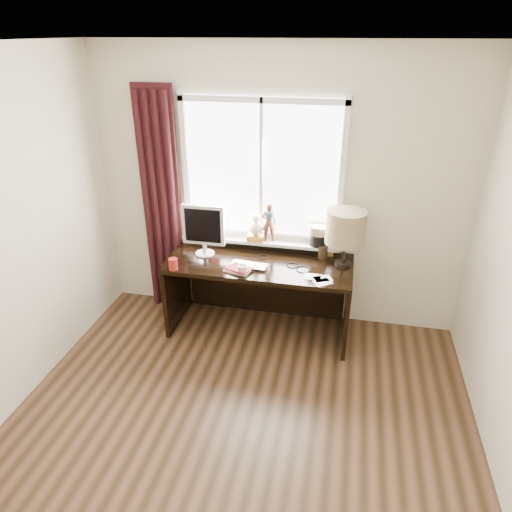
% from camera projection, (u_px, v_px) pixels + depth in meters
% --- Properties ---
extents(floor, '(3.50, 4.00, 0.00)m').
position_uv_depth(floor, '(225.00, 470.00, 3.07)').
color(floor, brown).
rests_on(floor, ground).
extents(ceiling, '(3.50, 4.00, 0.00)m').
position_uv_depth(ceiling, '(206.00, 46.00, 1.91)').
color(ceiling, white).
rests_on(ceiling, wall_back).
extents(wall_back, '(3.50, 0.00, 2.60)m').
position_uv_depth(wall_back, '(278.00, 193.00, 4.24)').
color(wall_back, beige).
rests_on(wall_back, ground).
extents(laptop, '(0.34, 0.23, 0.03)m').
position_uv_depth(laptop, '(249.00, 266.00, 4.09)').
color(laptop, silver).
rests_on(laptop, desk).
extents(mug, '(0.12, 0.12, 0.09)m').
position_uv_depth(mug, '(242.00, 269.00, 3.96)').
color(mug, white).
rests_on(mug, desk).
extents(red_cup, '(0.08, 0.08, 0.11)m').
position_uv_depth(red_cup, '(173.00, 264.00, 4.03)').
color(red_cup, maroon).
rests_on(red_cup, desk).
extents(window, '(1.52, 0.21, 1.40)m').
position_uv_depth(window, '(263.00, 193.00, 4.22)').
color(window, white).
rests_on(window, ground).
extents(curtain, '(0.38, 0.09, 2.25)m').
position_uv_depth(curtain, '(162.00, 206.00, 4.45)').
color(curtain, black).
rests_on(curtain, floor).
extents(desk, '(1.70, 0.70, 0.75)m').
position_uv_depth(desk, '(261.00, 280.00, 4.38)').
color(desk, black).
rests_on(desk, floor).
extents(monitor, '(0.40, 0.18, 0.49)m').
position_uv_depth(monitor, '(203.00, 227.00, 4.20)').
color(monitor, beige).
rests_on(monitor, desk).
extents(notebook_stack, '(0.26, 0.22, 0.03)m').
position_uv_depth(notebook_stack, '(239.00, 269.00, 4.03)').
color(notebook_stack, beige).
rests_on(notebook_stack, desk).
extents(brush_holder, '(0.09, 0.09, 0.25)m').
position_uv_depth(brush_holder, '(323.00, 252.00, 4.23)').
color(brush_holder, black).
rests_on(brush_holder, desk).
extents(icon_frame, '(0.10, 0.03, 0.13)m').
position_uv_depth(icon_frame, '(328.00, 250.00, 4.26)').
color(icon_frame, gold).
rests_on(icon_frame, desk).
extents(table_lamp, '(0.35, 0.35, 0.52)m').
position_uv_depth(table_lamp, '(346.00, 228.00, 3.97)').
color(table_lamp, black).
rests_on(table_lamp, desk).
extents(loose_papers, '(0.26, 0.23, 0.00)m').
position_uv_depth(loose_papers, '(319.00, 279.00, 3.89)').
color(loose_papers, white).
rests_on(loose_papers, desk).
extents(desk_cables, '(0.54, 0.31, 0.01)m').
position_uv_depth(desk_cables, '(289.00, 265.00, 4.12)').
color(desk_cables, black).
rests_on(desk_cables, desk).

